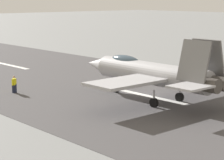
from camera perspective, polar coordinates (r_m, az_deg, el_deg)
name	(u,v)px	position (r m, az deg, el deg)	size (l,w,h in m)	color
ground_plane	(145,95)	(40.97, 4.18, -1.97)	(400.00, 400.00, 0.00)	gray
runway_strip	(145,95)	(40.96, 4.20, -1.96)	(240.00, 26.00, 0.02)	#474547
fighter_jet	(152,73)	(38.54, 5.06, 0.92)	(15.99, 14.14, 5.64)	#AEAEB2
crew_person	(14,84)	(42.75, -12.29, -0.55)	(0.48, 0.59, 1.63)	#1E2338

